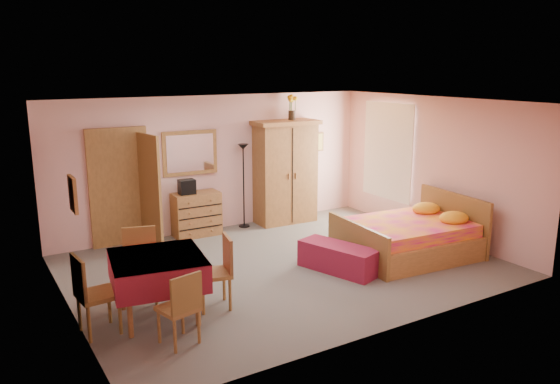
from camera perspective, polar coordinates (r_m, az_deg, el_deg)
floor at (r=8.82m, az=0.46°, el=-7.75°), size 6.50×6.50×0.00m
ceiling at (r=8.27m, az=0.49°, el=9.35°), size 6.50×6.50×0.00m
wall_back at (r=10.62m, az=-6.64°, el=3.01°), size 6.50×0.10×2.60m
wall_front at (r=6.52m, az=12.12°, el=-3.56°), size 6.50×0.10×2.60m
wall_left at (r=7.33m, az=-21.70°, el=-2.37°), size 0.10×5.00×2.60m
wall_right at (r=10.50m, az=15.76°, el=2.49°), size 0.10×5.00×2.60m
doorway at (r=10.02m, az=-16.44°, el=0.36°), size 1.06×0.12×2.15m
window at (r=11.28m, az=11.23°, el=4.21°), size 0.08×1.40×1.95m
picture_left at (r=6.67m, az=-20.84°, el=-0.22°), size 0.04×0.32×0.42m
picture_back at (r=11.71m, az=3.92°, el=5.24°), size 0.30×0.04×0.40m
chest_of_drawers at (r=10.38m, az=-8.72°, el=-2.30°), size 0.88×0.46×0.83m
wall_mirror at (r=10.33m, az=-9.39°, el=4.06°), size 1.06×0.10×0.83m
stereo at (r=10.17m, az=-9.71°, el=0.54°), size 0.30×0.23×0.27m
floor_lamp at (r=10.73m, az=-3.82°, el=0.62°), size 0.26×0.26×1.66m
wardrobe at (r=11.04m, az=0.54°, el=2.11°), size 1.35×0.73×2.08m
sunflower_vase at (r=11.02m, az=1.25°, el=8.87°), size 0.22×0.22×0.50m
bed at (r=9.40m, az=13.17°, el=-3.64°), size 2.25×1.84×0.98m
bench at (r=8.60m, az=6.10°, el=-6.87°), size 0.83×1.35×0.42m
dining_table at (r=7.14m, az=-12.58°, el=-9.68°), size 1.29×1.29×0.82m
chair_south at (r=6.46m, az=-10.61°, el=-11.77°), size 0.48×0.48×0.88m
chair_north at (r=7.67m, az=-14.36°, el=-7.50°), size 0.56×0.56×0.99m
chair_west at (r=6.92m, az=-18.49°, el=-10.05°), size 0.49×0.49×1.00m
chair_east at (r=7.29m, az=-6.98°, el=-8.38°), size 0.52×0.52×0.96m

